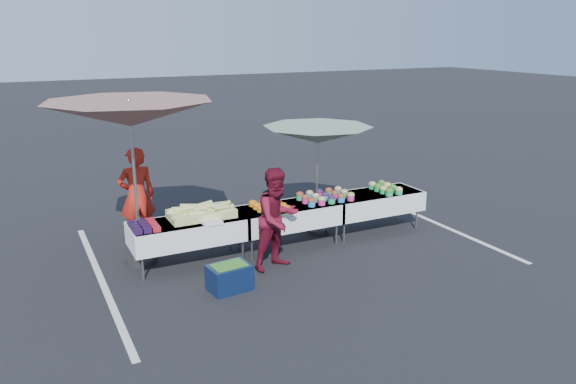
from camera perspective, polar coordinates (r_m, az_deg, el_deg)
name	(u,v)px	position (r m, az deg, el deg)	size (l,w,h in m)	color
ground	(288,246)	(10.02, 0.00, -5.51)	(80.00, 80.00, 0.00)	black
stripe_left	(101,280)	(9.16, -18.42, -8.49)	(0.10, 5.00, 0.00)	silver
stripe_right	(429,220)	(11.71, 14.16, -2.77)	(0.10, 5.00, 0.00)	silver
table_left	(188,231)	(9.20, -10.10, -3.88)	(1.86, 0.81, 0.75)	white
table_center	(288,215)	(9.82, 0.00, -2.34)	(1.86, 0.81, 0.75)	white
table_right	(373,202)	(10.71, 8.65, -0.96)	(1.86, 0.81, 0.75)	white
berry_punnets	(144,226)	(8.92, -14.43, -3.37)	(0.40, 0.54, 0.08)	black
corn_pile	(202,212)	(9.22, -8.77, -2.07)	(1.16, 0.57, 0.26)	#B6DA6F
plastic_bags	(212,222)	(8.95, -7.76, -3.04)	(0.30, 0.25, 0.05)	white
carrot_bowls	(270,206)	(9.60, -1.84, -1.42)	(0.55, 0.69, 0.11)	orange
potato_cups	(325,196)	(10.09, 3.81, -0.40)	(0.94, 0.58, 0.16)	#287CBF
bean_baskets	(385,188)	(10.78, 9.86, 0.42)	(0.36, 0.68, 0.15)	#269A53
vendor	(137,196)	(10.23, -15.10, -0.40)	(0.64, 0.42, 1.76)	red
customer	(277,219)	(8.87, -1.08, -2.73)	(0.80, 0.62, 1.65)	maroon
umbrella_left	(130,115)	(9.01, -15.78, 7.56)	(3.02, 3.02, 2.69)	black
umbrella_right	(318,136)	(10.21, 3.03, 5.75)	(2.37, 2.37, 2.05)	black
storage_bin	(229,277)	(8.37, -5.98, -8.56)	(0.64, 0.50, 0.39)	#0A1736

